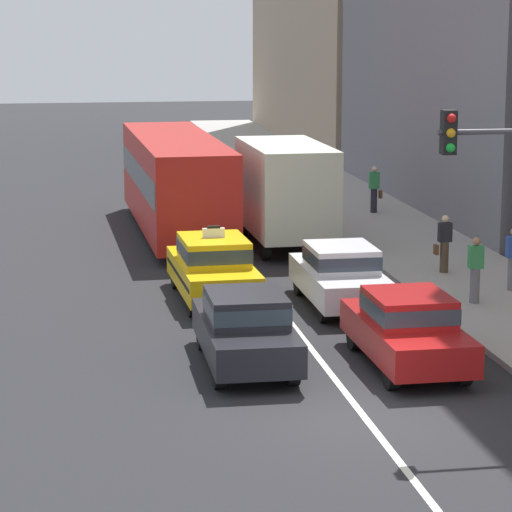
% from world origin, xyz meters
% --- Properties ---
extents(ground_plane, '(160.00, 160.00, 0.00)m').
position_xyz_m(ground_plane, '(0.00, 0.00, 0.00)').
color(ground_plane, '#232326').
extents(lane_stripe_left_right, '(0.14, 80.00, 0.01)m').
position_xyz_m(lane_stripe_left_right, '(0.00, 20.00, 0.00)').
color(lane_stripe_left_right, silver).
rests_on(lane_stripe_left_right, ground).
extents(sidewalk_curb, '(4.00, 90.00, 0.15)m').
position_xyz_m(sidewalk_curb, '(5.60, 15.00, 0.07)').
color(sidewalk_curb, '#9E9993').
rests_on(sidewalk_curb, ground).
extents(sedan_left_nearest, '(1.80, 4.32, 1.58)m').
position_xyz_m(sedan_left_nearest, '(-1.62, 3.48, 0.85)').
color(sedan_left_nearest, black).
rests_on(sedan_left_nearest, ground).
extents(taxi_left_second, '(1.94, 4.61, 1.96)m').
position_xyz_m(taxi_left_second, '(-1.52, 9.38, 0.88)').
color(taxi_left_second, black).
rests_on(taxi_left_second, ground).
extents(bus_left_third, '(2.76, 11.25, 3.22)m').
position_xyz_m(bus_left_third, '(-1.48, 19.05, 1.82)').
color(bus_left_third, black).
rests_on(bus_left_third, ground).
extents(sedan_right_nearest, '(1.80, 4.32, 1.58)m').
position_xyz_m(sedan_right_nearest, '(1.65, 2.90, 0.85)').
color(sedan_right_nearest, black).
rests_on(sedan_right_nearest, ground).
extents(sedan_right_second, '(1.77, 4.30, 1.58)m').
position_xyz_m(sedan_right_second, '(1.51, 8.18, 0.85)').
color(sedan_right_second, black).
rests_on(sedan_right_second, ground).
extents(box_truck_right_third, '(2.39, 7.00, 3.27)m').
position_xyz_m(box_truck_right_third, '(1.59, 16.64, 1.78)').
color(box_truck_right_third, black).
rests_on(box_truck_right_third, ground).
extents(taxi_right_fourth, '(1.96, 4.62, 1.96)m').
position_xyz_m(taxi_right_fourth, '(1.76, 23.76, 0.88)').
color(taxi_right_fourth, black).
rests_on(taxi_right_fourth, ground).
extents(pedestrian_near_crosswalk, '(0.36, 0.24, 1.65)m').
position_xyz_m(pedestrian_near_crosswalk, '(4.75, 7.48, 0.99)').
color(pedestrian_near_crosswalk, slate).
rests_on(pedestrian_near_crosswalk, sidewalk_curb).
extents(pedestrian_by_storefront, '(0.47, 0.24, 1.61)m').
position_xyz_m(pedestrian_by_storefront, '(5.13, 11.05, 0.95)').
color(pedestrian_by_storefront, '#473828').
rests_on(pedestrian_by_storefront, sidewalk_curb).
extents(pedestrian_trailing, '(0.47, 0.24, 1.67)m').
position_xyz_m(pedestrian_trailing, '(5.90, 21.29, 0.99)').
color(pedestrian_trailing, '#23232D').
rests_on(pedestrian_trailing, sidewalk_curb).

